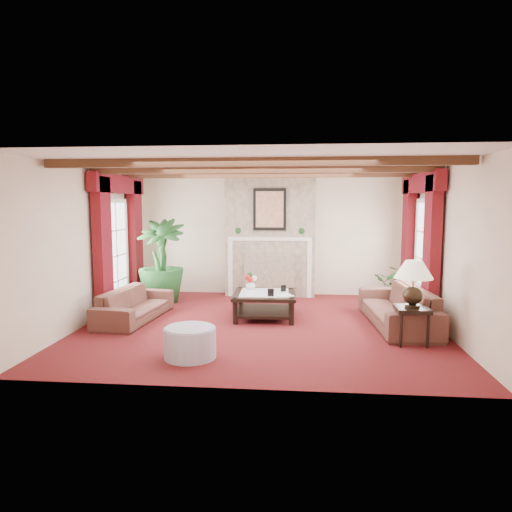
# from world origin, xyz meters

# --- Properties ---
(floor) EXTENTS (6.00, 6.00, 0.00)m
(floor) POSITION_xyz_m (0.00, 0.00, 0.00)
(floor) COLOR #4F0E16
(floor) RESTS_ON ground
(ceiling) EXTENTS (6.00, 6.00, 0.00)m
(ceiling) POSITION_xyz_m (0.00, 0.00, 2.70)
(ceiling) COLOR white
(ceiling) RESTS_ON floor
(back_wall) EXTENTS (6.00, 0.02, 2.70)m
(back_wall) POSITION_xyz_m (0.00, 2.75, 1.35)
(back_wall) COLOR beige
(back_wall) RESTS_ON ground
(left_wall) EXTENTS (0.02, 5.50, 2.70)m
(left_wall) POSITION_xyz_m (-3.00, 0.00, 1.35)
(left_wall) COLOR beige
(left_wall) RESTS_ON ground
(right_wall) EXTENTS (0.02, 5.50, 2.70)m
(right_wall) POSITION_xyz_m (3.00, 0.00, 1.35)
(right_wall) COLOR beige
(right_wall) RESTS_ON ground
(ceiling_beams) EXTENTS (6.00, 3.00, 0.12)m
(ceiling_beams) POSITION_xyz_m (0.00, 0.00, 2.64)
(ceiling_beams) COLOR #382012
(ceiling_beams) RESTS_ON ceiling
(fireplace) EXTENTS (2.00, 0.52, 2.70)m
(fireplace) POSITION_xyz_m (0.00, 2.55, 2.70)
(fireplace) COLOR tan
(fireplace) RESTS_ON ground
(french_door_left) EXTENTS (0.10, 1.10, 2.16)m
(french_door_left) POSITION_xyz_m (-2.97, 1.00, 2.13)
(french_door_left) COLOR white
(french_door_left) RESTS_ON ground
(french_door_right) EXTENTS (0.10, 1.10, 2.16)m
(french_door_right) POSITION_xyz_m (2.97, 1.00, 2.13)
(french_door_right) COLOR white
(french_door_right) RESTS_ON ground
(curtains_left) EXTENTS (0.20, 2.40, 2.55)m
(curtains_left) POSITION_xyz_m (-2.86, 1.00, 2.55)
(curtains_left) COLOR #4E0A16
(curtains_left) RESTS_ON ground
(curtains_right) EXTENTS (0.20, 2.40, 2.55)m
(curtains_right) POSITION_xyz_m (2.86, 1.00, 2.55)
(curtains_right) COLOR #4E0A16
(curtains_right) RESTS_ON ground
(sofa_left) EXTENTS (2.02, 0.93, 0.75)m
(sofa_left) POSITION_xyz_m (-2.29, 0.13, 0.37)
(sofa_left) COLOR #340E1A
(sofa_left) RESTS_ON ground
(sofa_right) EXTENTS (2.35, 0.96, 0.89)m
(sofa_right) POSITION_xyz_m (2.33, 0.17, 0.44)
(sofa_right) COLOR #340E1A
(sofa_right) RESTS_ON ground
(potted_palm) EXTENTS (0.99, 1.76, 0.98)m
(potted_palm) POSITION_xyz_m (-2.24, 1.62, 0.49)
(potted_palm) COLOR black
(potted_palm) RESTS_ON ground
(small_plant) EXTENTS (1.33, 1.36, 0.66)m
(small_plant) POSITION_xyz_m (2.59, 1.70, 0.33)
(small_plant) COLOR black
(small_plant) RESTS_ON ground
(coffee_table) EXTENTS (1.15, 1.15, 0.46)m
(coffee_table) POSITION_xyz_m (0.03, 0.49, 0.23)
(coffee_table) COLOR black
(coffee_table) RESTS_ON ground
(side_table) EXTENTS (0.57, 0.57, 0.56)m
(side_table) POSITION_xyz_m (2.32, -0.86, 0.28)
(side_table) COLOR black
(side_table) RESTS_ON ground
(ottoman) EXTENTS (0.70, 0.70, 0.41)m
(ottoman) POSITION_xyz_m (-0.82, -1.77, 0.20)
(ottoman) COLOR #9593A7
(ottoman) RESTS_ON ground
(table_lamp) EXTENTS (0.56, 0.56, 0.71)m
(table_lamp) POSITION_xyz_m (2.32, -0.86, 0.92)
(table_lamp) COLOR black
(table_lamp) RESTS_ON side_table
(flower_vase) EXTENTS (0.19, 0.20, 0.18)m
(flower_vase) POSITION_xyz_m (-0.26, 0.80, 0.55)
(flower_vase) COLOR silver
(flower_vase) RESTS_ON coffee_table
(book) EXTENTS (0.25, 0.21, 0.31)m
(book) POSITION_xyz_m (0.31, 0.20, 0.61)
(book) COLOR black
(book) RESTS_ON coffee_table
(photo_frame_a) EXTENTS (0.11, 0.03, 0.15)m
(photo_frame_a) POSITION_xyz_m (0.16, 0.16, 0.53)
(photo_frame_a) COLOR black
(photo_frame_a) RESTS_ON coffee_table
(photo_frame_b) EXTENTS (0.10, 0.06, 0.13)m
(photo_frame_b) POSITION_xyz_m (0.36, 0.62, 0.52)
(photo_frame_b) COLOR black
(photo_frame_b) RESTS_ON coffee_table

